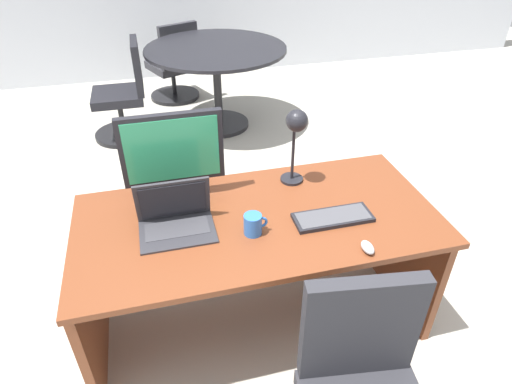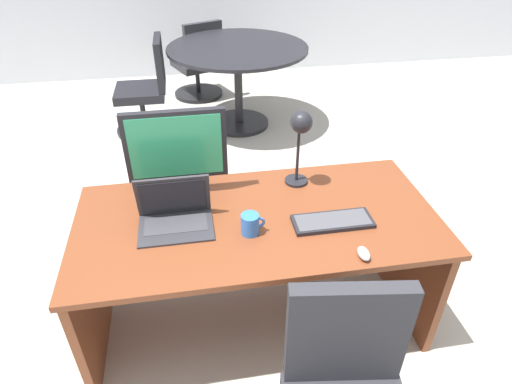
% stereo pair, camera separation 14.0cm
% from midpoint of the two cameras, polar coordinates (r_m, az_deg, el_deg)
% --- Properties ---
extents(ground, '(12.00, 12.00, 0.00)m').
position_cam_midpoint_polar(ground, '(3.71, -6.66, 1.59)').
color(ground, '#B7B2A3').
extents(desk, '(1.71, 0.82, 0.72)m').
position_cam_midpoint_polar(desk, '(2.26, -1.86, -6.93)').
color(desk, brown).
rests_on(desk, ground).
extents(monitor, '(0.49, 0.16, 0.45)m').
position_cam_midpoint_polar(monitor, '(2.13, -12.65, 5.08)').
color(monitor, black).
rests_on(monitor, desk).
extents(laptop, '(0.34, 0.24, 0.23)m').
position_cam_midpoint_polar(laptop, '(2.04, -12.43, -2.79)').
color(laptop, '#2D2D33').
rests_on(laptop, desk).
extents(keyboard, '(0.37, 0.14, 0.02)m').
position_cam_midpoint_polar(keyboard, '(2.08, 8.06, -3.34)').
color(keyboard, black).
rests_on(keyboard, desk).
extents(mouse, '(0.05, 0.09, 0.04)m').
position_cam_midpoint_polar(mouse, '(1.93, 12.28, -7.10)').
color(mouse, '#B7BABF').
rests_on(mouse, desk).
extents(desk_lamp, '(0.12, 0.14, 0.42)m').
position_cam_midpoint_polar(desk_lamp, '(2.18, 3.37, 7.91)').
color(desk_lamp, black).
rests_on(desk_lamp, desk).
extents(coffee_mug, '(0.11, 0.08, 0.10)m').
position_cam_midpoint_polar(coffee_mug, '(1.96, -2.40, -4.27)').
color(coffee_mug, blue).
rests_on(coffee_mug, desk).
extents(meeting_table, '(1.33, 1.33, 0.80)m').
position_cam_midpoint_polar(meeting_table, '(4.38, -6.09, 15.78)').
color(meeting_table, black).
rests_on(meeting_table, ground).
extents(meeting_chair_near, '(0.56, 0.56, 0.91)m').
position_cam_midpoint_polar(meeting_chair_near, '(4.44, -17.51, 11.33)').
color(meeting_chair_near, black).
rests_on(meeting_chair_near, ground).
extents(meeting_chair_far, '(0.60, 0.61, 0.87)m').
position_cam_midpoint_polar(meeting_chair_far, '(5.21, -11.26, 15.27)').
color(meeting_chair_far, black).
rests_on(meeting_chair_far, ground).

